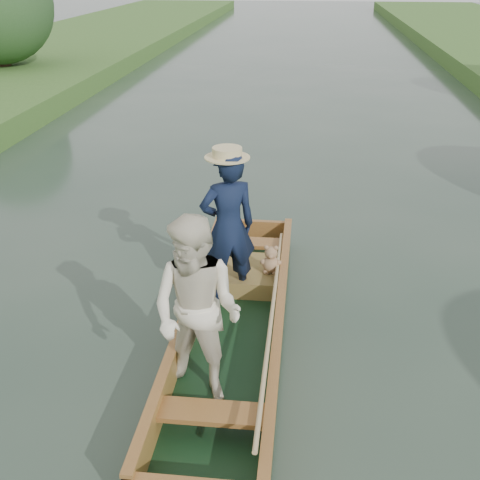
# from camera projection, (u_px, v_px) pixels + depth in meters

# --- Properties ---
(ground) EXTENTS (120.00, 120.00, 0.00)m
(ground) POSITION_uv_depth(u_px,v_px,m) (234.00, 338.00, 6.84)
(ground) COLOR #283D30
(ground) RESTS_ON ground
(trees_far) EXTENTS (22.98, 16.12, 4.41)m
(trees_far) POSITION_uv_depth(u_px,v_px,m) (216.00, 35.00, 12.71)
(trees_far) COLOR #47331E
(trees_far) RESTS_ON ground
(punt) EXTENTS (1.30, 5.00, 1.97)m
(punt) POSITION_uv_depth(u_px,v_px,m) (221.00, 292.00, 6.36)
(punt) COLOR black
(punt) RESTS_ON ground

